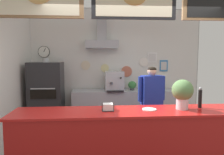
{
  "coord_description": "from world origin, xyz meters",
  "views": [
    {
      "loc": [
        -0.54,
        -3.19,
        1.8
      ],
      "look_at": [
        -0.24,
        0.77,
        1.41
      ],
      "focal_mm": 34.56,
      "sensor_mm": 36.0,
      "label": 1
    }
  ],
  "objects": [
    {
      "name": "shop_worker",
      "position": [
        0.56,
        0.94,
        0.85
      ],
      "size": [
        0.56,
        0.29,
        1.59
      ],
      "rotation": [
        0.0,
        0.0,
        3.31
      ],
      "color": "#232328",
      "rests_on": "ground_plane"
    },
    {
      "name": "back_prep_counter",
      "position": [
        0.17,
        2.19,
        0.46
      ],
      "size": [
        2.6,
        0.54,
        0.94
      ],
      "color": "#A3A5AD",
      "rests_on": "ground_plane"
    },
    {
      "name": "condiment_plate",
      "position": [
        0.18,
        -0.37,
        1.08
      ],
      "size": [
        0.19,
        0.19,
        0.01
      ],
      "color": "white",
      "rests_on": "service_counter"
    },
    {
      "name": "pepper_grinder",
      "position": [
        0.92,
        -0.31,
        1.22
      ],
      "size": [
        0.05,
        0.05,
        0.29
      ],
      "color": "black",
      "rests_on": "service_counter"
    },
    {
      "name": "pizza_oven",
      "position": [
        -1.7,
        1.91,
        0.83
      ],
      "size": [
        0.75,
        0.68,
        1.76
      ],
      "color": "#232326",
      "rests_on": "ground_plane"
    },
    {
      "name": "napkin_holder",
      "position": [
        -0.38,
        -0.36,
        1.12
      ],
      "size": [
        0.16,
        0.15,
        0.11
      ],
      "color": "#262628",
      "rests_on": "service_counter"
    },
    {
      "name": "potted_sage",
      "position": [
        0.79,
        2.17,
        1.07
      ],
      "size": [
        0.21,
        0.21,
        0.25
      ],
      "color": "#4C4C51",
      "rests_on": "back_prep_counter"
    },
    {
      "name": "service_counter",
      "position": [
        0.0,
        -0.39,
        0.54
      ],
      "size": [
        3.31,
        0.62,
        1.07
      ],
      "color": "#B21916",
      "rests_on": "ground_plane"
    },
    {
      "name": "basil_vase",
      "position": [
        0.64,
        -0.37,
        1.3
      ],
      "size": [
        0.29,
        0.29,
        0.41
      ],
      "color": "silver",
      "rests_on": "service_counter"
    },
    {
      "name": "potted_oregano",
      "position": [
        0.38,
        2.18,
        1.06
      ],
      "size": [
        0.21,
        0.21,
        0.23
      ],
      "color": "#4C4C51",
      "rests_on": "back_prep_counter"
    },
    {
      "name": "espresso_machine",
      "position": [
        -0.08,
        2.16,
        1.17
      ],
      "size": [
        0.46,
        0.51,
        0.49
      ],
      "color": "#B7BABF",
      "rests_on": "back_prep_counter"
    },
    {
      "name": "potted_rosemary",
      "position": [
        1.1,
        2.17,
        1.06
      ],
      "size": [
        0.19,
        0.19,
        0.23
      ],
      "color": "beige",
      "rests_on": "back_prep_counter"
    },
    {
      "name": "back_wall_assembly",
      "position": [
        -0.02,
        2.4,
        1.63
      ],
      "size": [
        4.52,
        2.84,
        3.04
      ],
      "color": "gray",
      "rests_on": "ground_plane"
    }
  ]
}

